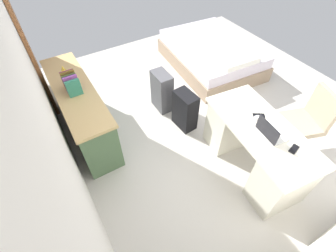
{
  "coord_description": "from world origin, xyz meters",
  "views": [
    {
      "loc": [
        -2.08,
        1.85,
        2.78
      ],
      "look_at": [
        -0.38,
        0.82,
        0.6
      ],
      "focal_mm": 25.92,
      "sensor_mm": 36.0,
      "label": 1
    }
  ],
  "objects": [
    {
      "name": "wall_back",
      "position": [
        0.0,
        2.0,
        1.44
      ],
      "size": [
        4.46,
        0.1,
        2.88
      ],
      "primitive_type": "cube",
      "color": "silver",
      "rests_on": "ground_plane"
    },
    {
      "name": "cell_phone_by_mouse",
      "position": [
        -0.91,
        -0.11,
        0.76
      ],
      "size": [
        0.13,
        0.15,
        0.01
      ],
      "primitive_type": "cube",
      "rotation": [
        0.0,
        0.0,
        -0.59
      ],
      "color": "black",
      "rests_on": "desk"
    },
    {
      "name": "laptop",
      "position": [
        -1.18,
        0.01,
        0.8
      ],
      "size": [
        0.33,
        0.26,
        0.21
      ],
      "color": "silver",
      "rests_on": "desk"
    },
    {
      "name": "door_wooden",
      "position": [
        1.68,
        1.92,
        1.02
      ],
      "size": [
        0.88,
        0.05,
        2.04
      ],
      "primitive_type": "cube",
      "color": "brown",
      "rests_on": "ground_plane"
    },
    {
      "name": "book_row",
      "position": [
        0.62,
        1.62,
        0.91
      ],
      "size": [
        0.28,
        0.17,
        0.23
      ],
      "color": "#2F7A61",
      "rests_on": "credenza"
    },
    {
      "name": "office_chair",
      "position": [
        -1.15,
        -0.81,
        0.42
      ],
      "size": [
        0.59,
        0.59,
        0.94
      ],
      "color": "black",
      "rests_on": "ground_plane"
    },
    {
      "name": "suitcase_spare_grey",
      "position": [
        0.52,
        0.39,
        0.33
      ],
      "size": [
        0.36,
        0.22,
        0.65
      ],
      "primitive_type": "cube",
      "rotation": [
        0.0,
        0.0,
        -0.01
      ],
      "color": "#4C4C51",
      "rests_on": "ground_plane"
    },
    {
      "name": "computer_mouse",
      "position": [
        -0.93,
        -0.06,
        0.77
      ],
      "size": [
        0.07,
        0.11,
        0.03
      ],
      "primitive_type": "ellipsoid",
      "rotation": [
        0.0,
        0.0,
        -0.12
      ],
      "color": "white",
      "rests_on": "desk"
    },
    {
      "name": "cell_phone_near_laptop",
      "position": [
        -1.46,
        -0.06,
        0.76
      ],
      "size": [
        0.1,
        0.15,
        0.01
      ],
      "primitive_type": "cube",
      "rotation": [
        0.0,
        0.0,
        0.27
      ],
      "color": "black",
      "rests_on": "desk"
    },
    {
      "name": "figurine_small",
      "position": [
        1.08,
        1.62,
        0.85
      ],
      "size": [
        0.08,
        0.08,
        0.11
      ],
      "primitive_type": "cone",
      "color": "gold",
      "rests_on": "credenza"
    },
    {
      "name": "bed",
      "position": [
        1.06,
        -1.04,
        0.24
      ],
      "size": [
        2.01,
        1.55,
        0.58
      ],
      "color": "gray",
      "rests_on": "ground_plane"
    },
    {
      "name": "credenza",
      "position": [
        0.66,
        1.62,
        0.4
      ],
      "size": [
        1.8,
        0.48,
        0.8
      ],
      "color": "#4C6B47",
      "rests_on": "ground_plane"
    },
    {
      "name": "desk",
      "position": [
        -1.08,
        -0.01,
        0.39
      ],
      "size": [
        1.51,
        0.83,
        0.75
      ],
      "color": "silver",
      "rests_on": "ground_plane"
    },
    {
      "name": "ground_plane",
      "position": [
        0.0,
        0.0,
        0.0
      ],
      "size": [
        5.46,
        5.46,
        0.0
      ],
      "primitive_type": "plane",
      "color": "beige"
    },
    {
      "name": "suitcase_black",
      "position": [
        -0.01,
        0.3,
        0.3
      ],
      "size": [
        0.37,
        0.25,
        0.61
      ],
      "primitive_type": "cube",
      "rotation": [
        0.0,
        0.0,
        0.07
      ],
      "color": "black",
      "rests_on": "ground_plane"
    }
  ]
}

